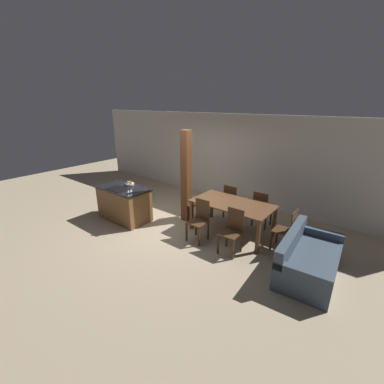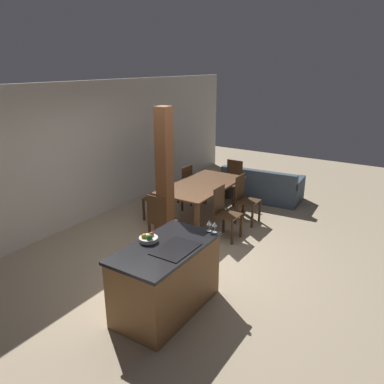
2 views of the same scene
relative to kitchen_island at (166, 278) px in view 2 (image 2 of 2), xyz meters
name	(u,v)px [view 2 (image 2 of 2)]	position (x,y,z in m)	size (l,w,h in m)	color
ground_plane	(182,260)	(1.14, 0.53, -0.45)	(16.00, 16.00, 0.00)	tan
wall_back	(66,158)	(1.14, 3.11, 0.90)	(11.20, 0.08, 2.70)	silver
kitchen_island	(166,278)	(0.00, 0.00, 0.00)	(1.43, 0.79, 0.91)	brown
fruit_bowl	(148,238)	(-0.02, 0.24, 0.49)	(0.24, 0.24, 0.11)	silver
wine_glass_near	(215,224)	(0.64, -0.32, 0.57)	(0.07, 0.07, 0.15)	silver
wine_glass_middle	(209,223)	(0.64, -0.24, 0.57)	(0.07, 0.07, 0.15)	silver
dining_table	(202,189)	(2.67, 1.10, 0.23)	(1.89, 1.02, 0.78)	brown
dining_chair_near_left	(224,212)	(2.24, 0.37, 0.05)	(0.40, 0.40, 0.95)	#472D19
dining_chair_near_right	(245,198)	(3.10, 0.37, 0.05)	(0.40, 0.40, 0.95)	#472D19
dining_chair_far_left	(159,197)	(2.24, 1.83, 0.05)	(0.40, 0.40, 0.95)	#472D19
dining_chair_far_right	(183,186)	(3.10, 1.83, 0.05)	(0.40, 0.40, 0.95)	#472D19
dining_chair_head_end	(161,220)	(1.35, 1.10, 0.05)	(0.40, 0.40, 0.95)	#472D19
dining_chair_foot_end	(232,181)	(3.99, 1.10, 0.05)	(0.40, 0.40, 0.95)	#472D19
couch	(262,188)	(4.57, 0.61, -0.19)	(1.01, 1.79, 0.76)	#3D4C5B
timber_post	(165,182)	(1.35, 1.00, 0.74)	(0.22, 0.22, 2.39)	brown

